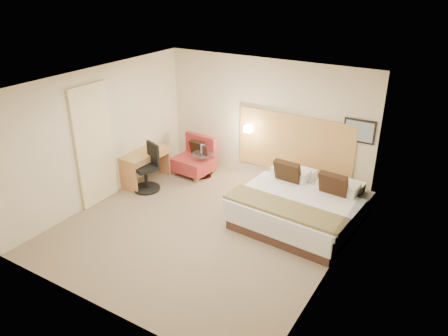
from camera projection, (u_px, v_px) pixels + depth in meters
The scene contains 20 objects.
floor at pixel (203, 227), 8.09m from camera, with size 4.80×5.00×0.02m, color #7B6953.
ceiling at pixel (200, 82), 6.96m from camera, with size 4.80×5.00×0.02m, color white.
wall_back at pixel (266, 121), 9.48m from camera, with size 4.80×0.02×2.70m, color beige.
wall_front at pixel (92, 228), 5.58m from camera, with size 4.80×0.02×2.70m, color beige.
wall_left at pixel (101, 135), 8.66m from camera, with size 0.02×5.00×2.70m, color beige.
wall_right at pixel (338, 194), 6.39m from camera, with size 0.02×5.00×2.70m, color beige.
headboard_panel at pixel (294, 145), 9.29m from camera, with size 2.60×0.04×1.30m, color tan.
art_frame at pixel (359, 131), 8.44m from camera, with size 0.62×0.03×0.47m, color black.
art_canvas at pixel (359, 131), 8.43m from camera, with size 0.54×0.01×0.39m, color #758DA2.
lamp_arm at pixel (250, 128), 9.66m from camera, with size 0.02×0.02×0.12m, color silver.
lamp_shade at pixel (248, 129), 9.61m from camera, with size 0.15×0.15×0.15m, color #FCEAC4.
curtain at pixel (94, 146), 8.50m from camera, with size 0.06×0.90×2.42m, color beige.
bottle_a at pixel (202, 149), 9.79m from camera, with size 0.06×0.06×0.21m, color #8CC3D9.
bottle_b at pixel (203, 149), 9.78m from camera, with size 0.06×0.06×0.21m, color #84B1CD.
menu_folder at pixel (205, 151), 9.67m from camera, with size 0.13×0.05×0.23m, color black.
bed at pixel (301, 206), 8.12m from camera, with size 2.26×2.22×1.04m.
lounge_chair at pixel (195, 159), 10.08m from camera, with size 0.89×0.79×0.88m.
side_table at pixel (203, 164), 9.90m from camera, with size 0.54×0.54×0.57m.
desk at pixel (146, 159), 9.56m from camera, with size 0.58×1.17×0.72m.
desk_chair at pixel (148, 171), 9.31m from camera, with size 0.75×0.75×1.02m.
Camera 1 is at (3.90, -5.70, 4.37)m, focal length 35.00 mm.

